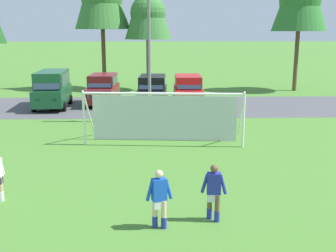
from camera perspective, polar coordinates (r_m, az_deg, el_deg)
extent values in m
plane|color=#477A2D|center=(19.11, -3.21, -2.85)|extent=(400.00, 400.00, 0.00)
cube|color=#4C4C51|center=(29.34, -2.69, 2.73)|extent=(52.00, 8.40, 0.01)
cylinder|color=white|center=(19.06, 10.34, 0.68)|extent=(0.12, 0.12, 2.44)
cylinder|color=white|center=(19.52, -11.49, 0.93)|extent=(0.12, 0.12, 2.44)
cylinder|color=white|center=(18.72, -0.72, 4.47)|extent=(7.30, 0.73, 0.12)
cylinder|color=white|center=(19.91, 10.04, 1.58)|extent=(0.25, 1.94, 2.46)
cylinder|color=white|center=(20.35, -10.88, 1.79)|extent=(0.25, 1.94, 2.46)
cube|color=silver|center=(19.94, -0.51, 1.08)|extent=(6.93, 0.62, 2.20)
cylinder|color=tan|center=(14.04, -22.04, -8.02)|extent=(0.14, 0.14, 0.80)
cylinder|color=white|center=(14.12, -21.95, -8.94)|extent=(0.15, 0.15, 0.32)
cylinder|color=silver|center=(13.94, -21.94, -5.20)|extent=(0.14, 0.24, 0.55)
cylinder|color=beige|center=(11.34, -0.59, -12.08)|extent=(0.14, 0.14, 0.80)
cylinder|color=beige|center=(11.40, -1.82, -11.93)|extent=(0.14, 0.14, 0.80)
cylinder|color=#232D99|center=(11.44, -0.58, -13.17)|extent=(0.15, 0.15, 0.32)
cylinder|color=#232D99|center=(11.51, -1.81, -13.01)|extent=(0.15, 0.15, 0.32)
cube|color=silver|center=(11.24, -1.21, -10.53)|extent=(0.39, 0.32, 0.28)
cube|color=blue|center=(11.09, -1.22, -8.72)|extent=(0.44, 0.35, 0.60)
sphere|color=beige|center=(10.94, -1.23, -6.63)|extent=(0.22, 0.22, 0.22)
cylinder|color=blue|center=(11.15, 0.07, -8.72)|extent=(0.25, 0.16, 0.55)
cylinder|color=blue|center=(11.06, -2.53, -8.92)|extent=(0.25, 0.16, 0.55)
cylinder|color=brown|center=(11.78, 6.78, -11.18)|extent=(0.14, 0.14, 0.80)
cylinder|color=brown|center=(11.91, 5.74, -10.86)|extent=(0.14, 0.14, 0.80)
cylinder|color=#232D99|center=(11.88, 6.75, -12.24)|extent=(0.15, 0.15, 0.32)
cylinder|color=#232D99|center=(12.01, 5.71, -11.91)|extent=(0.15, 0.15, 0.32)
cube|color=silver|center=(11.72, 6.29, -9.59)|extent=(0.35, 0.24, 0.28)
cube|color=#232D99|center=(11.58, 6.34, -7.85)|extent=(0.39, 0.26, 0.60)
sphere|color=brown|center=(11.44, 6.39, -5.84)|extent=(0.22, 0.22, 0.22)
cylinder|color=#232D99|center=(11.57, 7.60, -8.01)|extent=(0.23, 0.10, 0.55)
cylinder|color=#232D99|center=(11.61, 5.08, -7.88)|extent=(0.23, 0.10, 0.55)
cube|color=#194C2D|center=(29.82, -15.62, 4.12)|extent=(2.24, 4.91, 1.10)
cube|color=#194C2D|center=(29.87, -15.68, 6.26)|extent=(2.04, 4.20, 1.10)
cube|color=#28384C|center=(27.95, -16.39, 5.75)|extent=(1.69, 0.56, 0.91)
cube|color=#28384C|center=(29.72, -13.94, 6.33)|extent=(0.25, 3.48, 0.77)
cube|color=white|center=(27.42, -15.39, 3.50)|extent=(0.28, 0.10, 0.20)
cube|color=white|center=(27.63, -17.59, 3.43)|extent=(0.28, 0.10, 0.20)
cube|color=#B21414|center=(32.02, -13.93, 4.88)|extent=(0.28, 0.10, 0.20)
cube|color=#B21414|center=(32.21, -15.83, 4.82)|extent=(0.28, 0.10, 0.20)
cylinder|color=black|center=(28.29, -14.13, 2.62)|extent=(0.28, 0.65, 0.64)
cylinder|color=black|center=(28.67, -18.00, 2.51)|extent=(0.28, 0.65, 0.64)
cylinder|color=black|center=(31.19, -13.30, 3.60)|extent=(0.28, 0.65, 0.64)
cylinder|color=black|center=(31.53, -16.84, 3.49)|extent=(0.28, 0.65, 0.64)
cube|color=maroon|center=(30.41, -8.95, 4.51)|extent=(2.08, 4.67, 1.00)
cube|color=maroon|center=(30.48, -8.95, 6.27)|extent=(1.87, 3.07, 0.84)
cube|color=#28384C|center=(29.10, -9.41, 5.90)|extent=(1.63, 0.44, 0.71)
cube|color=#28384C|center=(30.35, -7.30, 6.30)|extent=(0.14, 2.55, 0.59)
cube|color=white|center=(28.11, -8.65, 3.94)|extent=(0.28, 0.09, 0.20)
cube|color=white|center=(28.30, -10.75, 3.92)|extent=(0.28, 0.09, 0.20)
cube|color=#B21414|center=(32.53, -7.40, 5.19)|extent=(0.28, 0.09, 0.20)
cube|color=#B21414|center=(32.69, -9.22, 5.17)|extent=(0.28, 0.09, 0.20)
cylinder|color=black|center=(28.95, -7.52, 3.13)|extent=(0.27, 0.65, 0.64)
cylinder|color=black|center=(29.28, -11.21, 3.10)|extent=(0.27, 0.65, 0.64)
cylinder|color=black|center=(31.74, -6.81, 4.01)|extent=(0.27, 0.65, 0.64)
cylinder|color=black|center=(32.04, -10.19, 3.98)|extent=(0.27, 0.65, 0.64)
cube|color=black|center=(29.13, -2.18, 4.29)|extent=(2.13, 4.69, 1.00)
cube|color=black|center=(29.20, -2.17, 6.13)|extent=(1.90, 3.08, 0.84)
cube|color=#28384C|center=(27.80, -2.34, 5.74)|extent=(1.63, 0.46, 0.71)
cube|color=#28384C|center=(29.16, -0.43, 6.13)|extent=(0.17, 2.55, 0.59)
cube|color=white|center=(26.86, -1.34, 3.67)|extent=(0.28, 0.09, 0.20)
cube|color=white|center=(26.93, -3.57, 3.67)|extent=(0.28, 0.09, 0.20)
cube|color=#B21414|center=(31.33, -0.98, 5.00)|extent=(0.28, 0.09, 0.20)
cube|color=#B21414|center=(31.39, -2.89, 5.00)|extent=(0.28, 0.09, 0.20)
cylinder|color=black|center=(27.76, -0.38, 2.82)|extent=(0.27, 0.65, 0.64)
cylinder|color=black|center=(27.88, -4.29, 2.83)|extent=(0.27, 0.65, 0.64)
cylinder|color=black|center=(30.57, -0.23, 3.76)|extent=(0.27, 0.65, 0.64)
cylinder|color=black|center=(30.68, -3.79, 3.76)|extent=(0.27, 0.65, 0.64)
cube|color=red|center=(29.28, 2.76, 4.33)|extent=(1.98, 4.63, 1.00)
cube|color=red|center=(29.36, 2.76, 6.16)|extent=(1.80, 3.03, 0.84)
cube|color=#28384C|center=(27.95, 2.93, 5.78)|extent=(1.62, 0.41, 0.71)
cube|color=#28384C|center=(29.43, 4.49, 6.15)|extent=(0.08, 2.55, 0.59)
cube|color=white|center=(27.09, 4.16, 3.71)|extent=(0.28, 0.08, 0.20)
cube|color=white|center=(27.02, 1.94, 3.72)|extent=(0.28, 0.08, 0.20)
cube|color=#B21414|center=(31.54, 3.47, 5.03)|extent=(0.28, 0.08, 0.20)
cube|color=#B21414|center=(31.48, 1.56, 5.04)|extent=(0.28, 0.08, 0.20)
cylinder|color=black|center=(28.04, 4.87, 2.88)|extent=(0.25, 0.64, 0.64)
cylinder|color=black|center=(27.92, 0.98, 2.88)|extent=(0.25, 0.64, 0.64)
cylinder|color=black|center=(30.84, 4.36, 3.80)|extent=(0.25, 0.64, 0.64)
cylinder|color=black|center=(30.73, 0.82, 3.81)|extent=(0.25, 0.64, 0.64)
cylinder|color=brown|center=(38.29, -8.83, 9.03)|extent=(0.36, 0.36, 5.38)
cylinder|color=brown|center=(37.07, -2.71, 8.37)|extent=(0.36, 0.36, 4.51)
cone|color=#387533|center=(37.04, -2.80, 16.76)|extent=(4.06, 4.06, 6.32)
sphere|color=#387533|center=(36.98, -2.78, 15.29)|extent=(3.05, 3.05, 3.05)
cylinder|color=brown|center=(38.66, 17.22, 8.51)|extent=(0.36, 0.36, 5.19)
sphere|color=#2D702D|center=(38.66, 17.74, 16.12)|extent=(3.50, 3.50, 3.50)
cylinder|color=slate|center=(23.71, -2.61, 10.23)|extent=(0.18, 0.18, 8.16)
cylinder|color=slate|center=(24.21, -2.51, 0.90)|extent=(0.32, 0.32, 0.30)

